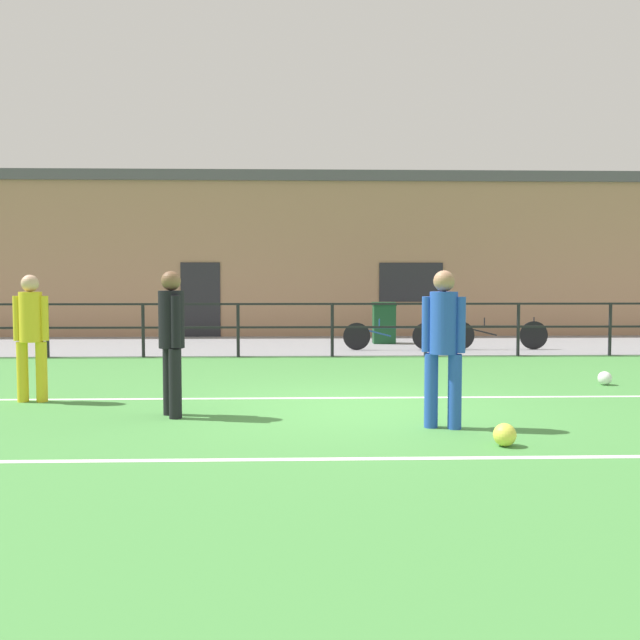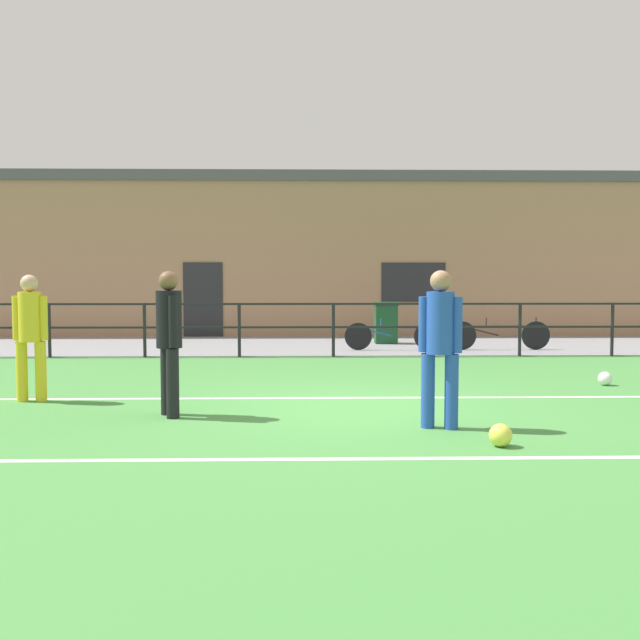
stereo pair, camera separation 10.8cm
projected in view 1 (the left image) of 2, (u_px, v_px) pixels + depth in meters
The scene contains 14 objects.
ground at pixel (355, 410), 9.37m from camera, with size 60.00×44.00×0.04m, color #478C42.
field_line_touchline at pixel (350, 398), 10.16m from camera, with size 36.00×0.11×0.00m, color white.
field_line_hash at pixel (377, 459), 6.77m from camera, with size 36.00×0.11×0.00m, color white.
pavement_strip at pixel (327, 345), 17.85m from camera, with size 48.00×5.00×0.02m, color gray.
perimeter_fence at pixel (332, 322), 15.31m from camera, with size 36.07×0.07×1.15m.
clubhouse_facade at pixel (322, 255), 21.40m from camera, with size 28.00×2.56×4.68m.
player_goalkeeper at pixel (172, 334), 8.76m from camera, with size 0.31×0.45×1.78m.
player_striker at pixel (443, 339), 8.09m from camera, with size 0.47×0.31×1.78m.
player_winger at pixel (31, 330), 9.79m from camera, with size 0.48×0.30×1.74m.
soccer_ball_match at pixel (505, 435), 7.27m from camera, with size 0.23×0.23×0.23m, color #E5E04C.
soccer_ball_spare at pixel (605, 378), 11.36m from camera, with size 0.22×0.22×0.22m, color white.
bicycle_parked_0 at pixel (497, 335), 16.66m from camera, with size 2.37×0.04×0.75m.
bicycle_parked_1 at pixel (391, 336), 16.58m from camera, with size 2.23×0.04×0.73m.
trash_bin_0 at pixel (384, 323), 18.19m from camera, with size 0.58×0.49×1.04m.
Camera 1 is at (-0.75, -9.27, 1.72)m, focal length 40.45 mm.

